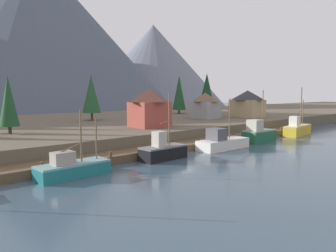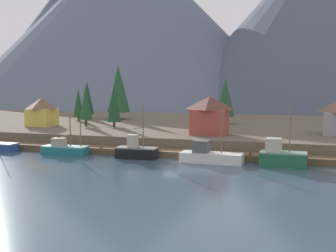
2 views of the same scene
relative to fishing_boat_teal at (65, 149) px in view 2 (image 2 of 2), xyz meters
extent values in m
cube|color=#384C5B|center=(17.65, 21.61, -1.42)|extent=(400.00, 400.00, 1.00)
cube|color=brown|center=(17.65, 3.61, -0.42)|extent=(80.00, 4.00, 1.00)
cylinder|color=brown|center=(-10.35, 1.81, -0.12)|extent=(0.36, 0.36, 1.60)
cylinder|color=brown|center=(-2.35, 1.81, -0.12)|extent=(0.36, 0.36, 1.60)
cylinder|color=brown|center=(5.65, 1.81, -0.12)|extent=(0.36, 0.36, 1.60)
cylinder|color=brown|center=(13.65, 1.81, -0.12)|extent=(0.36, 0.36, 1.60)
cylinder|color=brown|center=(21.65, 1.81, -0.12)|extent=(0.36, 0.36, 1.60)
cylinder|color=brown|center=(29.65, 1.81, -0.12)|extent=(0.36, 0.36, 1.60)
cylinder|color=brown|center=(37.65, 1.81, -0.12)|extent=(0.36, 0.36, 1.60)
cube|color=brown|center=(17.65, 33.61, 0.33)|extent=(400.00, 56.00, 2.50)
cone|color=#4C566B|center=(-81.35, 146.22, 30.35)|extent=(93.63, 93.63, 62.53)
cone|color=slate|center=(-42.23, 133.39, 37.71)|extent=(155.32, 155.32, 77.26)
cone|color=#475160|center=(47.39, 134.48, 37.67)|extent=(137.67, 137.67, 77.18)
cube|color=#196B70|center=(0.11, 0.01, -0.30)|extent=(7.46, 2.94, 1.24)
cube|color=#679496|center=(0.11, 0.01, 0.42)|extent=(7.46, 2.94, 0.20)
cube|color=gray|center=(-0.96, -0.04, 1.15)|extent=(2.18, 1.55, 1.25)
cylinder|color=brown|center=(1.07, 0.05, 3.20)|extent=(0.19, 0.19, 5.37)
cylinder|color=brown|center=(2.87, 0.13, 2.67)|extent=(0.17, 0.17, 4.31)
cylinder|color=brown|center=(-0.11, -0.01, 2.07)|extent=(2.89, 0.26, 0.97)
cube|color=black|center=(12.46, 0.18, -0.15)|extent=(6.36, 2.59, 1.54)
cube|color=slate|center=(12.46, 0.18, 0.72)|extent=(6.36, 2.59, 0.20)
cube|color=#B2AD9E|center=(11.81, 0.17, 1.78)|extent=(1.45, 1.42, 1.93)
cylinder|color=brown|center=(13.51, 0.20, 4.20)|extent=(0.17, 0.17, 6.77)
cylinder|color=brown|center=(12.83, 0.19, 3.84)|extent=(1.70, 0.15, 0.37)
cube|color=silver|center=(24.30, -0.17, -0.28)|extent=(9.17, 3.25, 1.28)
cube|color=silver|center=(24.30, -0.17, 0.47)|extent=(9.17, 3.25, 0.20)
cube|color=#4C4C51|center=(22.74, -0.13, 1.45)|extent=(2.28, 2.43, 1.77)
cylinder|color=brown|center=(25.74, -0.21, 3.65)|extent=(0.18, 0.18, 6.16)
cube|color=#1E5B3D|center=(34.49, -0.04, 0.02)|extent=(6.47, 3.01, 1.88)
cube|color=gray|center=(34.49, -0.04, 1.06)|extent=(6.47, 3.01, 0.20)
cube|color=#B2AD9E|center=(33.13, 0.00, 2.09)|extent=(2.20, 2.11, 1.87)
cylinder|color=brown|center=(35.30, -0.06, 4.60)|extent=(0.15, 0.15, 6.88)
cube|color=#9E4238|center=(21.10, 13.57, 3.79)|extent=(6.15, 5.02, 4.41)
pyramid|color=brown|center=(21.10, 13.57, 7.15)|extent=(6.46, 5.27, 2.33)
cube|color=gold|center=(-15.17, 17.54, 3.39)|extent=(5.14, 4.88, 3.62)
pyramid|color=brown|center=(-15.17, 17.54, 6.32)|extent=(5.40, 5.13, 2.24)
cylinder|color=#4C3823|center=(-6.26, 37.03, 2.47)|extent=(0.50, 0.50, 1.78)
cone|color=#1E4C28|center=(-6.26, 37.03, 9.10)|extent=(5.56, 5.56, 11.49)
cylinder|color=#4C3823|center=(20.53, 32.97, 2.42)|extent=(0.50, 0.50, 1.67)
cone|color=#1E4C28|center=(20.53, 32.97, 7.40)|extent=(3.98, 3.98, 8.28)
cylinder|color=#4C3823|center=(-0.01, 20.06, 2.14)|extent=(0.50, 0.50, 1.12)
cone|color=#194223|center=(-0.01, 20.06, 6.39)|extent=(2.83, 2.83, 7.38)
cylinder|color=#4C3823|center=(-14.40, 36.59, 2.12)|extent=(0.50, 0.50, 1.08)
cone|color=#194223|center=(-14.40, 36.59, 6.73)|extent=(3.29, 3.29, 8.13)
cylinder|color=#4C3823|center=(-5.94, 19.23, 2.31)|extent=(0.50, 0.50, 1.46)
cone|color=#1E4C28|center=(-5.94, 19.23, 6.48)|extent=(2.52, 2.52, 6.87)
cylinder|color=#4C3823|center=(-13.47, 30.21, 2.10)|extent=(0.50, 0.50, 1.05)
cone|color=#194223|center=(-13.47, 30.21, 5.91)|extent=(2.48, 2.48, 6.56)
camera|label=1|loc=(-14.16, -29.97, 7.54)|focal=34.15mm
camera|label=2|loc=(37.36, -65.05, 11.30)|focal=48.74mm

